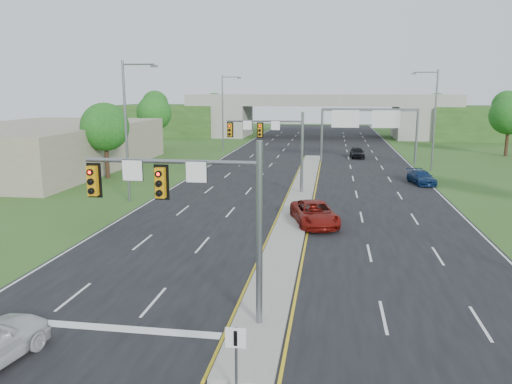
{
  "coord_description": "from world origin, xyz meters",
  "views": [
    {
      "loc": [
        2.52,
        -17.2,
        8.69
      ],
      "look_at": [
        -1.74,
        10.58,
        3.0
      ],
      "focal_mm": 35.0,
      "sensor_mm": 36.0,
      "label": 1
    }
  ],
  "objects": [
    {
      "name": "ground",
      "position": [
        0.0,
        0.0,
        0.0
      ],
      "size": [
        240.0,
        240.0,
        0.0
      ],
      "primitive_type": "plane",
      "color": "#294D1B",
      "rests_on": "ground"
    },
    {
      "name": "road",
      "position": [
        0.0,
        35.0,
        0.01
      ],
      "size": [
        24.0,
        160.0,
        0.02
      ],
      "primitive_type": "cube",
      "color": "black",
      "rests_on": "ground"
    },
    {
      "name": "median",
      "position": [
        0.0,
        23.0,
        0.1
      ],
      "size": [
        2.0,
        54.0,
        0.16
      ],
      "primitive_type": "cube",
      "color": "gray",
      "rests_on": "road"
    },
    {
      "name": "lane_markings",
      "position": [
        -0.6,
        28.91,
        0.02
      ],
      "size": [
        23.72,
        160.0,
        0.01
      ],
      "color": "gold",
      "rests_on": "road"
    },
    {
      "name": "signal_mast_near",
      "position": [
        -2.26,
        -0.07,
        4.73
      ],
      "size": [
        6.62,
        0.6,
        7.0
      ],
      "color": "slate",
      "rests_on": "ground"
    },
    {
      "name": "signal_mast_far",
      "position": [
        -2.26,
        24.93,
        4.73
      ],
      "size": [
        6.62,
        0.6,
        7.0
      ],
      "color": "slate",
      "rests_on": "ground"
    },
    {
      "name": "keep_right_sign",
      "position": [
        0.0,
        -4.53,
        1.52
      ],
      "size": [
        0.6,
        0.13,
        2.2
      ],
      "color": "slate",
      "rests_on": "ground"
    },
    {
      "name": "sign_gantry",
      "position": [
        6.68,
        44.92,
        5.24
      ],
      "size": [
        11.58,
        0.44,
        6.67
      ],
      "color": "slate",
      "rests_on": "ground"
    },
    {
      "name": "overpass",
      "position": [
        0.0,
        80.0,
        3.55
      ],
      "size": [
        80.0,
        14.0,
        8.1
      ],
      "color": "gray",
      "rests_on": "ground"
    },
    {
      "name": "lightpole_l_mid",
      "position": [
        -13.3,
        20.0,
        6.1
      ],
      "size": [
        2.85,
        0.25,
        11.0
      ],
      "color": "slate",
      "rests_on": "ground"
    },
    {
      "name": "lightpole_l_far",
      "position": [
        -13.3,
        55.0,
        6.1
      ],
      "size": [
        2.85,
        0.25,
        11.0
      ],
      "color": "slate",
      "rests_on": "ground"
    },
    {
      "name": "lightpole_r_far",
      "position": [
        13.3,
        40.0,
        6.1
      ],
      "size": [
        2.85,
        0.25,
        11.0
      ],
      "color": "slate",
      "rests_on": "ground"
    },
    {
      "name": "tree_l_near",
      "position": [
        -20.0,
        30.0,
        5.18
      ],
      "size": [
        4.8,
        4.8,
        7.6
      ],
      "color": "#382316",
      "rests_on": "ground"
    },
    {
      "name": "tree_l_mid",
      "position": [
        -24.0,
        55.0,
        5.51
      ],
      "size": [
        5.2,
        5.2,
        8.12
      ],
      "color": "#382316",
      "rests_on": "ground"
    },
    {
      "name": "tree_r_mid",
      "position": [
        26.0,
        55.0,
        5.51
      ],
      "size": [
        5.2,
        5.2,
        8.12
      ],
      "color": "#382316",
      "rests_on": "ground"
    },
    {
      "name": "tree_back_a",
      "position": [
        -38.0,
        94.0,
        5.84
      ],
      "size": [
        6.0,
        6.0,
        8.85
      ],
      "color": "#382316",
      "rests_on": "ground"
    },
    {
      "name": "tree_back_b",
      "position": [
        -24.0,
        94.0,
        5.51
      ],
      "size": [
        5.6,
        5.6,
        8.32
      ],
      "color": "#382316",
      "rests_on": "ground"
    },
    {
      "name": "tree_back_c",
      "position": [
        24.0,
        94.0,
        5.51
      ],
      "size": [
        5.6,
        5.6,
        8.32
      ],
      "color": "#382316",
      "rests_on": "ground"
    },
    {
      "name": "tree_back_d",
      "position": [
        38.0,
        94.0,
        5.84
      ],
      "size": [
        6.0,
        6.0,
        8.85
      ],
      "color": "#382316",
      "rests_on": "ground"
    },
    {
      "name": "commercial_building",
      "position": [
        -30.0,
        35.0,
        2.5
      ],
      "size": [
        18.0,
        30.0,
        5.0
      ],
      "primitive_type": "cube",
      "color": "gray",
      "rests_on": "ground"
    },
    {
      "name": "car_far_a",
      "position": [
        1.5,
        14.98,
        0.78
      ],
      "size": [
        3.82,
        5.93,
        1.52
      ],
      "primitive_type": "imported",
      "rotation": [
        0.0,
        0.0,
        0.25
      ],
      "color": "maroon",
      "rests_on": "road"
    },
    {
      "name": "car_far_b",
      "position": [
        11.0,
        31.38,
        0.65
      ],
      "size": [
        2.57,
        4.61,
        1.26
      ],
      "primitive_type": "imported",
      "rotation": [
        0.0,
        0.0,
        0.19
      ],
      "color": "#0C224A",
      "rests_on": "road"
    },
    {
      "name": "car_far_c",
      "position": [
        5.81,
        49.81,
        0.73
      ],
      "size": [
        1.94,
        4.28,
        1.43
      ],
      "primitive_type": "imported",
      "rotation": [
        0.0,
        0.0,
        0.06
      ],
      "color": "black",
      "rests_on": "road"
    }
  ]
}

